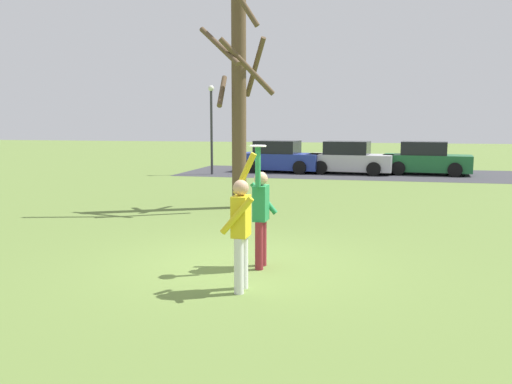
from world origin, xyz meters
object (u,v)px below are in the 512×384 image
Objects in this scene: person_catcher at (261,211)px; parked_car_blue at (279,158)px; person_defender at (241,226)px; lamppost_by_lot at (211,121)px; parked_car_green at (426,159)px; parked_car_silver at (349,159)px; bare_tree_tall at (239,96)px; frisbee_disc at (258,146)px.

person_catcher reaches higher than parked_car_blue.
lamppost_by_lot is (-5.90, 17.02, 1.60)m from person_defender.
person_catcher reaches higher than parked_car_green.
parked_car_silver is 0.60× the size of bare_tree_tall.
person_defender is 7.43× the size of frisbee_disc.
frisbee_disc is 0.06× the size of parked_car_green.
frisbee_disc is 0.04× the size of bare_tree_tall.
parked_car_silver is at bearing -166.99° from parked_car_green.
frisbee_disc reaches higher than parked_car_blue.
parked_car_silver is (3.51, -0.07, 0.00)m from parked_car_blue.
bare_tree_tall is at bearing 107.54° from frisbee_disc.
frisbee_disc is at bearing 0.00° from person_defender.
lamppost_by_lot reaches higher than parked_car_blue.
parked_car_green is 1.00× the size of lamppost_by_lot.
parked_car_silver is at bearing 77.39° from bare_tree_tall.
parked_car_green is at bearing -12.00° from person_defender.
bare_tree_tall reaches higher than frisbee_disc.
frisbee_disc is 18.83m from parked_car_green.
person_defender is at bearing -85.13° from parked_car_silver.
frisbee_disc is 0.06× the size of parked_car_blue.
parked_car_blue is 1.00× the size of parked_car_silver.
parked_car_green is (3.67, 0.41, 0.00)m from parked_car_silver.
lamppost_by_lot reaches higher than person_catcher.
parked_car_green is 13.70m from bare_tree_tall.
person_catcher is at bearing 0.00° from person_defender.
parked_car_blue is 11.89m from bare_tree_tall.
lamppost_by_lot is at bearing -159.05° from person_catcher.
frisbee_disc is 17.95m from parked_car_silver.
person_catcher is 1.13m from frisbee_disc.
parked_car_blue is 0.60× the size of bare_tree_tall.
lamppost_by_lot is (-5.91, 15.94, 0.49)m from frisbee_disc.
person_defender reaches higher than parked_car_silver.
parked_car_blue and parked_car_green have the same top height.
frisbee_disc is at bearing -85.21° from parked_car_silver.
frisbee_disc is 6.78m from bare_tree_tall.
parked_car_silver is at bearing 178.51° from person_catcher.
bare_tree_tall reaches higher than parked_car_blue.
frisbee_disc is 18.25m from parked_car_blue.
person_defender is 1.55m from frisbee_disc.
person_defender is 0.29× the size of bare_tree_tall.
parked_car_silver is (0.57, 18.97, -0.25)m from person_defender.
lamppost_by_lot is (-2.96, -2.02, 1.86)m from parked_car_blue.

